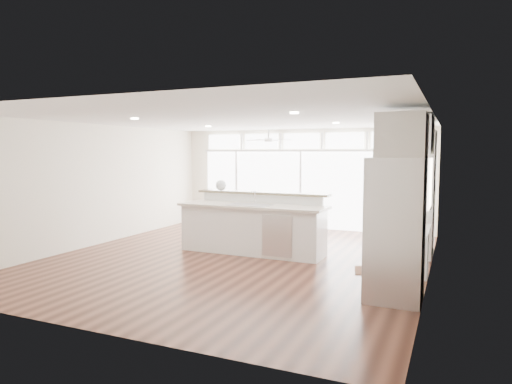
% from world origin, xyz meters
% --- Properties ---
extents(floor, '(7.00, 8.00, 0.02)m').
position_xyz_m(floor, '(0.00, 0.00, -0.01)').
color(floor, '#3C1B12').
rests_on(floor, ground).
extents(ceiling, '(7.00, 8.00, 0.02)m').
position_xyz_m(ceiling, '(0.00, 0.00, 2.70)').
color(ceiling, white).
rests_on(ceiling, wall_back).
extents(wall_back, '(7.00, 0.04, 2.70)m').
position_xyz_m(wall_back, '(0.00, 4.00, 1.35)').
color(wall_back, '#EDE4CD').
rests_on(wall_back, floor).
extents(wall_front, '(7.00, 0.04, 2.70)m').
position_xyz_m(wall_front, '(0.00, -4.00, 1.35)').
color(wall_front, '#EDE4CD').
rests_on(wall_front, floor).
extents(wall_left, '(0.04, 8.00, 2.70)m').
position_xyz_m(wall_left, '(-3.50, 0.00, 1.35)').
color(wall_left, '#EDE4CD').
rests_on(wall_left, floor).
extents(wall_right, '(0.04, 8.00, 2.70)m').
position_xyz_m(wall_right, '(3.50, 0.00, 1.35)').
color(wall_right, '#EDE4CD').
rests_on(wall_right, floor).
extents(glass_wall, '(5.80, 0.06, 2.08)m').
position_xyz_m(glass_wall, '(0.00, 3.94, 1.05)').
color(glass_wall, white).
rests_on(glass_wall, wall_back).
extents(transom_row, '(5.90, 0.06, 0.40)m').
position_xyz_m(transom_row, '(0.00, 3.94, 2.38)').
color(transom_row, white).
rests_on(transom_row, wall_back).
extents(desk_window, '(0.04, 0.85, 0.85)m').
position_xyz_m(desk_window, '(3.46, 0.30, 1.55)').
color(desk_window, white).
rests_on(desk_window, wall_right).
extents(ceiling_fan, '(1.16, 1.16, 0.32)m').
position_xyz_m(ceiling_fan, '(-0.50, 2.80, 2.48)').
color(ceiling_fan, silver).
rests_on(ceiling_fan, ceiling).
extents(recessed_lights, '(3.40, 3.00, 0.02)m').
position_xyz_m(recessed_lights, '(0.00, 0.20, 2.68)').
color(recessed_lights, white).
rests_on(recessed_lights, ceiling).
extents(oven_cabinet, '(0.64, 1.20, 2.50)m').
position_xyz_m(oven_cabinet, '(3.17, 1.80, 1.25)').
color(oven_cabinet, white).
rests_on(oven_cabinet, floor).
extents(desk_nook, '(0.72, 1.30, 0.76)m').
position_xyz_m(desk_nook, '(3.13, 0.30, 0.38)').
color(desk_nook, white).
rests_on(desk_nook, floor).
extents(upper_cabinets, '(0.64, 1.30, 0.64)m').
position_xyz_m(upper_cabinets, '(3.17, 0.30, 2.35)').
color(upper_cabinets, white).
rests_on(upper_cabinets, wall_right).
extents(refrigerator, '(0.76, 0.90, 2.00)m').
position_xyz_m(refrigerator, '(3.11, -1.35, 1.00)').
color(refrigerator, silver).
rests_on(refrigerator, floor).
extents(fridge_cabinet, '(0.64, 0.90, 0.60)m').
position_xyz_m(fridge_cabinet, '(3.17, -1.35, 2.30)').
color(fridge_cabinet, white).
rests_on(fridge_cabinet, wall_right).
extents(framed_photos, '(0.06, 0.22, 0.80)m').
position_xyz_m(framed_photos, '(3.46, 0.92, 1.40)').
color(framed_photos, black).
rests_on(framed_photos, wall_right).
extents(kitchen_island, '(3.11, 1.22, 1.23)m').
position_xyz_m(kitchen_island, '(0.06, 0.54, 0.61)').
color(kitchen_island, white).
rests_on(kitchen_island, floor).
extents(rug, '(0.96, 0.78, 0.01)m').
position_xyz_m(rug, '(2.71, 0.06, 0.01)').
color(rug, '#3B1F12').
rests_on(rug, floor).
extents(office_chair, '(0.60, 0.57, 0.99)m').
position_xyz_m(office_chair, '(2.66, 0.52, 0.49)').
color(office_chair, black).
rests_on(office_chair, floor).
extents(fishbowl, '(0.27, 0.27, 0.24)m').
position_xyz_m(fishbowl, '(-0.88, 0.95, 1.35)').
color(fishbowl, silver).
rests_on(fishbowl, kitchen_island).
extents(monitor, '(0.09, 0.49, 0.41)m').
position_xyz_m(monitor, '(3.05, 0.30, 0.96)').
color(monitor, black).
rests_on(monitor, desk_nook).
extents(keyboard, '(0.16, 0.32, 0.02)m').
position_xyz_m(keyboard, '(2.88, 0.30, 0.77)').
color(keyboard, silver).
rests_on(keyboard, desk_nook).
extents(potted_plant, '(0.28, 0.30, 0.22)m').
position_xyz_m(potted_plant, '(3.17, 1.80, 2.61)').
color(potted_plant, '#295424').
rests_on(potted_plant, oven_cabinet).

